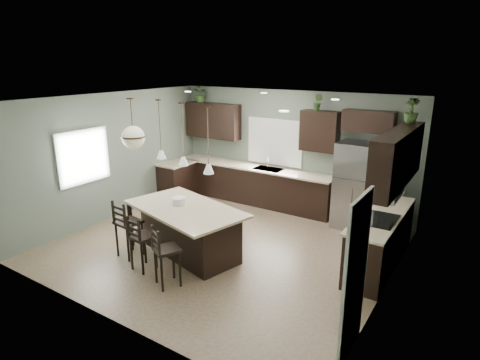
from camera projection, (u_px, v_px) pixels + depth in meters
name	position (u px, v px, depth m)	size (l,w,h in m)	color
ground	(225.00, 246.00, 7.79)	(6.00, 6.00, 0.00)	#9E8466
pantry_door	(355.00, 277.00, 4.70)	(0.04, 0.82, 2.04)	white
window_back	(275.00, 142.00, 9.75)	(1.35, 0.02, 1.00)	white
window_left	(83.00, 157.00, 8.26)	(0.02, 1.10, 1.00)	white
left_return_cabs	(177.00, 181.00, 10.43)	(0.60, 0.90, 0.90)	black
left_return_countertop	(177.00, 163.00, 10.29)	(0.66, 0.96, 0.04)	beige
back_lower_cabs	(253.00, 185.00, 10.07)	(4.20, 0.60, 0.90)	black
back_countertop	(252.00, 167.00, 9.92)	(4.20, 0.66, 0.04)	beige
sink_inset	(268.00, 169.00, 9.68)	(0.70, 0.45, 0.01)	gray
faucet	(268.00, 163.00, 9.62)	(0.02, 0.02, 0.28)	silver
back_upper_left	(213.00, 121.00, 10.42)	(1.55, 0.34, 0.90)	black
back_upper_right	(320.00, 131.00, 8.89)	(0.85, 0.34, 0.90)	black
fridge_header	(369.00, 121.00, 8.25)	(1.05, 0.34, 0.45)	black
right_lower_cabs	(380.00, 241.00, 6.96)	(0.60, 2.35, 0.90)	black
right_countertop	(382.00, 215.00, 6.83)	(0.66, 2.35, 0.04)	beige
cooktop	(378.00, 219.00, 6.60)	(0.58, 0.75, 0.02)	black
wall_oven_front	(358.00, 242.00, 6.89)	(0.01, 0.72, 0.60)	gray
right_upper_cabs	(398.00, 158.00, 6.46)	(0.34, 2.35, 0.90)	black
microwave	(388.00, 185.00, 6.38)	(0.40, 0.75, 0.40)	gray
refrigerator	(358.00, 186.00, 8.41)	(0.90, 0.74, 1.85)	#97979F
kitchen_island	(186.00, 231.00, 7.31)	(2.22, 1.26, 0.92)	black
serving_dish	(179.00, 201.00, 7.30)	(0.24, 0.24, 0.14)	silver
bar_stool_left	(129.00, 228.00, 7.24)	(0.40, 0.40, 1.09)	black
bar_stool_center	(143.00, 242.00, 6.79)	(0.37, 0.37, 1.00)	black
bar_stool_right	(167.00, 256.00, 6.29)	(0.38, 0.38, 1.02)	black
pendant_left	(160.00, 129.00, 7.29)	(0.17, 0.17, 1.10)	silver
pendant_center	(182.00, 134.00, 6.80)	(0.17, 0.17, 1.10)	silver
pendant_right	(208.00, 140.00, 6.31)	(0.17, 0.17, 1.10)	white
chandelier	(132.00, 124.00, 7.53)	(0.48, 0.48, 0.97)	beige
plant_back_left	(201.00, 94.00, 10.39)	(0.39, 0.34, 0.43)	#304E22
plant_back_right	(318.00, 102.00, 8.71)	(0.20, 0.16, 0.37)	#345625
plant_right_wall	(412.00, 111.00, 6.96)	(0.24, 0.24, 0.43)	#314D21
room_shell	(223.00, 161.00, 7.30)	(6.00, 6.00, 6.00)	slate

